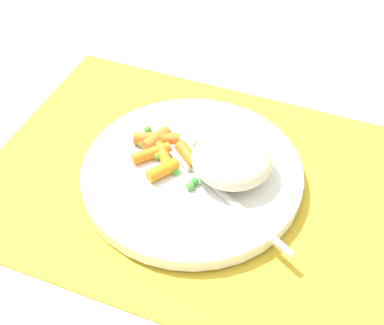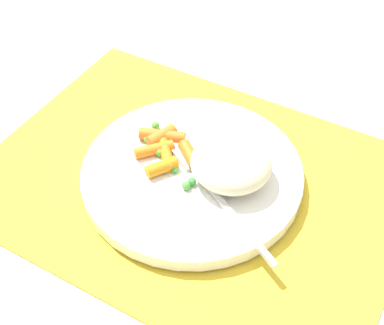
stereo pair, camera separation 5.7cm
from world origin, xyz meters
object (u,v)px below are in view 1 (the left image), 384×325
object	(u,v)px
rice_mound	(232,160)
carrot_portion	(163,151)
plate	(192,174)
fork	(212,185)

from	to	relation	value
rice_mound	carrot_portion	distance (m)	0.08
plate	rice_mound	distance (m)	0.05
fork	carrot_portion	bearing A→B (deg)	-19.73
plate	rice_mound	world-z (taller)	rice_mound
plate	carrot_portion	distance (m)	0.04
plate	carrot_portion	size ratio (longest dim) A/B	2.78
rice_mound	carrot_portion	bearing A→B (deg)	1.51
plate	fork	world-z (taller)	fork
plate	carrot_portion	world-z (taller)	carrot_portion
carrot_portion	fork	distance (m)	0.07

